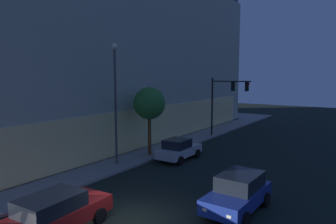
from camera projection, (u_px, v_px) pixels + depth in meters
ground_plane at (128, 224)px, 13.18m from camera, size 120.00×120.00×0.00m
modern_building at (73, 49)px, 34.87m from camera, size 38.51×24.92×18.76m
traffic_light_far_corner at (226, 95)px, 31.28m from camera, size 0.53×4.06×5.98m
street_lamp_sidewalk at (115, 90)px, 21.16m from camera, size 0.44×0.44×8.33m
sidewalk_tree at (149, 104)px, 23.95m from camera, size 2.49×2.49×5.29m
car_red at (56, 212)px, 12.40m from camera, size 4.58×2.25×1.62m
car_blue at (238, 192)px, 14.47m from camera, size 4.29×2.17×1.72m
car_silver at (179, 149)px, 23.35m from camera, size 4.04×2.00×1.59m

